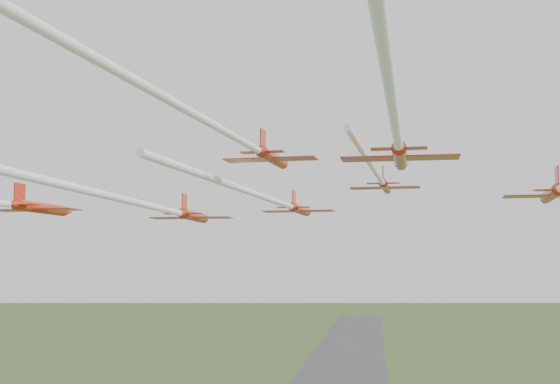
# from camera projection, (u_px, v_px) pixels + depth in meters

# --- Properties ---
(jet_lead) EXTENTS (11.00, 61.33, 2.92)m
(jet_lead) POSITION_uv_depth(u_px,v_px,m) (275.00, 201.00, 92.61)
(jet_lead) COLOR red
(jet_row2_left) EXTENTS (9.38, 60.68, 2.79)m
(jet_row2_left) POSITION_uv_depth(u_px,v_px,m) (152.00, 206.00, 75.46)
(jet_row2_left) COLOR red
(jet_row2_right) EXTENTS (8.05, 44.26, 2.38)m
(jet_row2_right) POSITION_uv_depth(u_px,v_px,m) (379.00, 177.00, 80.04)
(jet_row2_right) COLOR red
(jet_row3_mid) EXTENTS (11.05, 64.32, 2.49)m
(jet_row3_mid) POSITION_uv_depth(u_px,v_px,m) (210.00, 123.00, 52.78)
(jet_row3_mid) COLOR red
(jet_row4_right) EXTENTS (8.52, 60.49, 2.53)m
(jet_row4_right) POSITION_uv_depth(u_px,v_px,m) (394.00, 115.00, 41.26)
(jet_row4_right) COLOR red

